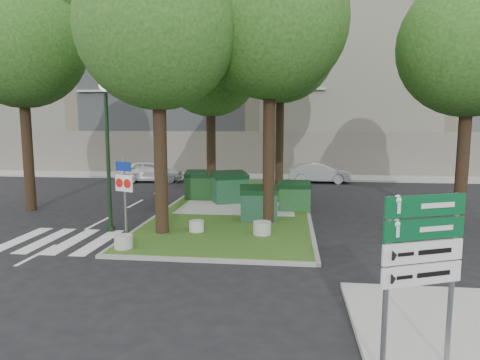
# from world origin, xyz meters

# --- Properties ---
(ground) EXTENTS (120.00, 120.00, 0.00)m
(ground) POSITION_xyz_m (0.00, 0.00, 0.00)
(ground) COLOR black
(ground) RESTS_ON ground
(median_island) EXTENTS (6.00, 16.00, 0.12)m
(median_island) POSITION_xyz_m (0.50, 8.00, 0.06)
(median_island) COLOR #254614
(median_island) RESTS_ON ground
(median_kerb) EXTENTS (6.30, 16.30, 0.10)m
(median_kerb) POSITION_xyz_m (0.50, 8.00, 0.05)
(median_kerb) COLOR gray
(median_kerb) RESTS_ON ground
(building_sidewalk) EXTENTS (42.00, 3.00, 0.12)m
(building_sidewalk) POSITION_xyz_m (0.00, 18.50, 0.06)
(building_sidewalk) COLOR #999993
(building_sidewalk) RESTS_ON ground
(zebra_crossing) EXTENTS (5.00, 3.00, 0.01)m
(zebra_crossing) POSITION_xyz_m (-3.75, 1.50, 0.01)
(zebra_crossing) COLOR silver
(zebra_crossing) RESTS_ON ground
(apartment_building) EXTENTS (41.00, 12.00, 16.00)m
(apartment_building) POSITION_xyz_m (0.00, 26.00, 8.00)
(apartment_building) COLOR #C1B491
(apartment_building) RESTS_ON ground
(tree_median_near_left) EXTENTS (5.20, 5.20, 10.53)m
(tree_median_near_left) POSITION_xyz_m (-1.41, 2.56, 7.32)
(tree_median_near_left) COLOR black
(tree_median_near_left) RESTS_ON ground
(tree_median_near_right) EXTENTS (5.60, 5.60, 11.46)m
(tree_median_near_right) POSITION_xyz_m (2.09, 4.56, 7.99)
(tree_median_near_right) COLOR black
(tree_median_near_right) RESTS_ON ground
(tree_median_mid) EXTENTS (4.80, 4.80, 9.99)m
(tree_median_mid) POSITION_xyz_m (-0.91, 9.06, 6.98)
(tree_median_mid) COLOR black
(tree_median_mid) RESTS_ON ground
(tree_median_far) EXTENTS (5.80, 5.80, 11.93)m
(tree_median_far) POSITION_xyz_m (2.29, 12.06, 8.32)
(tree_median_far) COLOR black
(tree_median_far) RESTS_ON ground
(tree_street_left) EXTENTS (5.40, 5.40, 11.00)m
(tree_street_left) POSITION_xyz_m (-8.41, 6.06, 7.65)
(tree_street_left) COLOR black
(tree_street_left) RESTS_ON ground
(tree_street_right) EXTENTS (5.00, 5.00, 10.06)m
(tree_street_right) POSITION_xyz_m (9.09, 5.06, 6.98)
(tree_street_right) COLOR black
(tree_street_right) RESTS_ON ground
(dumpster_a) EXTENTS (1.52, 1.10, 1.37)m
(dumpster_a) POSITION_xyz_m (-1.59, 9.22, 0.78)
(dumpster_a) COLOR black
(dumpster_a) RESTS_ON median_island
(dumpster_b) EXTENTS (1.89, 1.64, 1.47)m
(dumpster_b) POSITION_xyz_m (0.01, 8.28, 0.82)
(dumpster_b) COLOR #124023
(dumpster_b) RESTS_ON median_island
(dumpster_c) EXTENTS (1.52, 1.15, 1.32)m
(dumpster_c) POSITION_xyz_m (1.61, 4.83, 0.75)
(dumpster_c) COLOR #10351F
(dumpster_c) RESTS_ON median_island
(dumpster_d) EXTENTS (1.36, 0.97, 1.25)m
(dumpster_d) POSITION_xyz_m (3.00, 6.85, 0.72)
(dumpster_d) COLOR #15441A
(dumpster_d) RESTS_ON median_island
(bollard_left) EXTENTS (0.54, 0.54, 0.39)m
(bollard_left) POSITION_xyz_m (-2.10, 0.58, 0.31)
(bollard_left) COLOR #A6A7A2
(bollard_left) RESTS_ON median_island
(bollard_right) EXTENTS (0.60, 0.60, 0.43)m
(bollard_right) POSITION_xyz_m (1.89, 2.64, 0.33)
(bollard_right) COLOR #9A9995
(bollard_right) RESTS_ON median_island
(bollard_mid) EXTENTS (0.51, 0.51, 0.37)m
(bollard_mid) POSITION_xyz_m (-0.37, 2.78, 0.30)
(bollard_mid) COLOR #ACACA7
(bollard_mid) RESTS_ON median_island
(litter_bin) EXTENTS (0.39, 0.39, 0.69)m
(litter_bin) POSITION_xyz_m (2.97, 9.37, 0.46)
(litter_bin) COLOR gold
(litter_bin) RESTS_ON median_island
(street_lamp) EXTENTS (0.42, 0.42, 5.30)m
(street_lamp) POSITION_xyz_m (-3.50, 2.89, 3.33)
(street_lamp) COLOR black
(street_lamp) RESTS_ON ground
(traffic_sign_pole) EXTENTS (0.74, 0.37, 2.65)m
(traffic_sign_pole) POSITION_xyz_m (-2.91, 2.82, 1.70)
(traffic_sign_pole) COLOR slate
(traffic_sign_pole) RESTS_ON ground
(directional_sign) EXTENTS (1.26, 0.55, 2.68)m
(directional_sign) POSITION_xyz_m (4.70, -5.00, 1.90)
(directional_sign) COLOR slate
(directional_sign) RESTS_ON sidewalk_corner
(car_white) EXTENTS (4.31, 2.18, 1.41)m
(car_white) POSITION_xyz_m (-6.21, 15.50, 0.70)
(car_white) COLOR silver
(car_white) RESTS_ON ground
(car_silver) EXTENTS (4.00, 1.52, 1.30)m
(car_silver) POSITION_xyz_m (4.64, 16.33, 0.65)
(car_silver) COLOR #94969B
(car_silver) RESTS_ON ground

